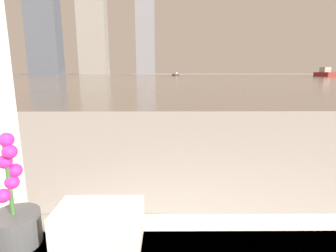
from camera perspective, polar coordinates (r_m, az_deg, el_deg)
potted_orchid at (r=0.99m, az=-30.46°, el=-17.15°), size 0.15×0.15×0.36m
towel_stack at (r=0.92m, az=-14.64°, el=-19.94°), size 0.27×0.16×0.12m
harbor_water at (r=61.92m, az=-0.42°, el=10.72°), size 180.00×110.00×0.01m
harbor_boat_3 at (r=73.96m, az=1.69°, el=11.14°), size 2.14×2.70×0.98m
harbor_boat_4 at (r=70.84m, az=30.94°, el=9.82°), size 2.10×5.71×2.12m
skyline_tower_0 at (r=129.87m, az=-25.34°, el=17.12°), size 13.01×7.69×31.55m
skyline_tower_1 at (r=123.81m, az=-16.18°, el=20.93°), size 11.72×7.08×43.76m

